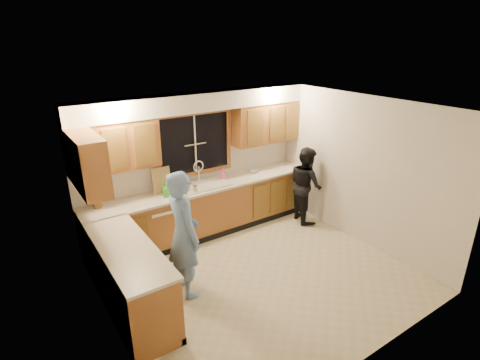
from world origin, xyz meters
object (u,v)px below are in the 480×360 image
object	(u,v)px
dishwasher	(161,225)
stove	(146,305)
sink	(204,188)
bowl	(254,171)
knife_block	(97,201)
woman	(306,184)
soap_bottle	(223,174)
man	(184,234)
dish_crate	(172,189)

from	to	relation	value
dishwasher	stove	distance (m)	2.04
sink	dishwasher	xyz separation A→B (m)	(-0.85, -0.01, -0.45)
stove	bowl	size ratio (longest dim) A/B	4.61
sink	knife_block	world-z (taller)	sink
woman	soap_bottle	bearing A→B (deg)	80.10
stove	woman	xyz separation A→B (m)	(3.64, 1.22, 0.28)
sink	dishwasher	size ratio (longest dim) A/B	1.05
man	soap_bottle	world-z (taller)	man
dishwasher	dish_crate	distance (m)	0.63
sink	dish_crate	distance (m)	0.62
stove	soap_bottle	xyz separation A→B (m)	(2.22, 1.88, 0.58)
dishwasher	man	world-z (taller)	man
man	bowl	bearing A→B (deg)	-55.98
soap_bottle	bowl	world-z (taller)	soap_bottle
knife_block	dish_crate	distance (m)	1.17
soap_bottle	dish_crate	bearing A→B (deg)	-175.69
man	knife_block	distance (m)	1.63
stove	bowl	bearing A→B (deg)	33.03
man	dishwasher	bearing A→B (deg)	-7.03
stove	dish_crate	distance (m)	2.23
dish_crate	bowl	xyz separation A→B (m)	(1.72, 0.09, -0.05)
bowl	knife_block	bearing A→B (deg)	178.64
man	sink	bearing A→B (deg)	-37.07
knife_block	bowl	world-z (taller)	knife_block
sink	bowl	xyz separation A→B (m)	(1.11, 0.07, 0.08)
sink	man	size ratio (longest dim) A/B	0.48
woman	sink	bearing A→B (deg)	86.93
stove	bowl	xyz separation A→B (m)	(2.91, 1.89, 0.49)
man	woman	world-z (taller)	man
soap_bottle	woman	bearing A→B (deg)	-25.11
sink	stove	xyz separation A→B (m)	(-1.80, -1.82, -0.41)
man	knife_block	size ratio (longest dim) A/B	8.26
knife_block	stove	bearing A→B (deg)	-92.86
knife_block	bowl	size ratio (longest dim) A/B	1.11
bowl	sink	bearing A→B (deg)	-176.46
sink	stove	bearing A→B (deg)	-134.61
stove	woman	distance (m)	3.85
dishwasher	soap_bottle	xyz separation A→B (m)	(1.27, 0.07, 0.62)
dishwasher	bowl	distance (m)	2.04
dishwasher	stove	size ratio (longest dim) A/B	0.91
man	woman	bearing A→B (deg)	-74.91
stove	dish_crate	world-z (taller)	dish_crate
stove	soap_bottle	bearing A→B (deg)	40.36
dishwasher	stove	xyz separation A→B (m)	(-0.95, -1.81, 0.04)
knife_block	dishwasher	bearing A→B (deg)	-11.34
stove	woman	size ratio (longest dim) A/B	0.62
woman	knife_block	world-z (taller)	woman
dishwasher	sink	bearing A→B (deg)	0.99
sink	bowl	distance (m)	1.12
man	bowl	world-z (taller)	man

